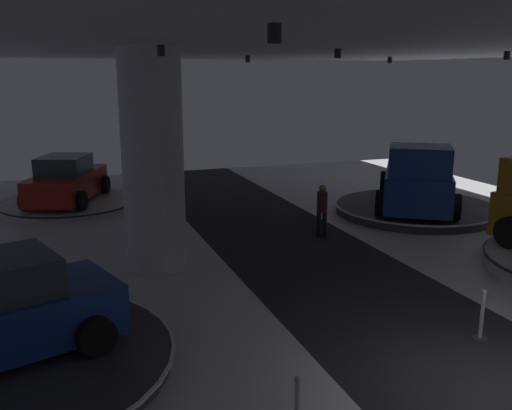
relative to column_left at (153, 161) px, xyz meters
The scene contains 8 objects.
ground 9.28m from the column_left, 63.68° to the right, with size 24.00×44.00×0.06m.
column_left is the anchor object (origin of this frame).
display_platform_deep_left 8.31m from the column_left, 104.25° to the left, with size 4.92×4.92×0.24m.
display_car_deep_left 8.05m from the column_left, 104.38° to the left, with size 3.35×4.57×1.71m.
display_platform_far_right 10.28m from the column_left, 14.58° to the left, with size 5.68×5.68×0.31m.
pickup_truck_far_right 9.83m from the column_left, 13.33° to the left, with size 4.73×5.56×2.30m.
visitor_walking_near 5.67m from the column_left, 11.78° to the left, with size 0.32×0.32×1.59m.
stanchion_c 8.30m from the column_left, 51.31° to the right, with size 0.28×0.28×1.01m.
Camera 1 is at (-6.22, -6.06, 4.90)m, focal length 39.82 mm.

